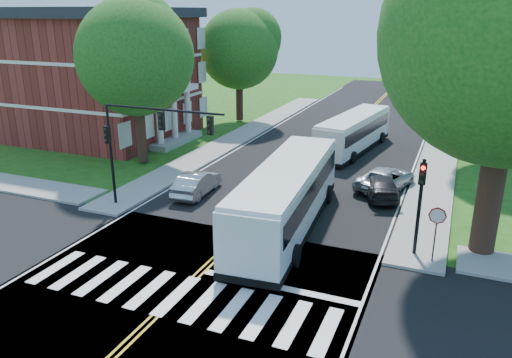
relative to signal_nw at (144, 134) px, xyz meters
The scene contains 23 objects.
ground 9.74m from the signal_nw, 47.67° to the right, with size 140.00×140.00×0.00m, color #1F4F13.
road 13.69m from the signal_nw, 63.16° to the left, with size 14.00×96.00×0.01m, color black.
cross_road 9.73m from the signal_nw, 47.67° to the right, with size 60.00×12.00×0.01m, color black.
center_line 17.20m from the signal_nw, 69.39° to the left, with size 0.36×70.00×0.01m, color gold.
edge_line_w 16.20m from the signal_nw, 93.47° to the left, with size 0.12×70.00×0.01m, color silver.
edge_line_e 20.54m from the signal_nw, 50.90° to the left, with size 0.12×70.00×0.01m, color silver.
crosswalk 10.07m from the signal_nw, 49.80° to the right, with size 12.60×3.00×0.01m, color silver.
stop_bar 11.40m from the signal_nw, 27.30° to the right, with size 6.60×0.40×0.01m, color silver.
sidewalk_nw 19.22m from the signal_nw, 97.50° to the left, with size 2.60×40.00×0.15m, color gray.
sidewalk_ne 23.75m from the signal_nw, 52.69° to the left, with size 2.60×40.00×0.15m, color gray.
tree_west_near 9.96m from the signal_nw, 126.70° to the left, with size 8.00×8.00×11.40m.
tree_west_far 24.27m from the signal_nw, 102.31° to the left, with size 7.60×7.60×10.67m.
tree_east_mid 24.94m from the signal_nw, 45.36° to the left, with size 8.40×8.40×11.93m.
tree_east_far 38.34m from the signal_nw, 61.33° to the left, with size 7.20×7.20×10.34m.
brick_building 21.08m from the signal_nw, 139.86° to the left, with size 20.00×13.00×10.80m.
signal_nw is the anchor object (origin of this frame).
signal_ne 14.13m from the signal_nw, ahead, with size 0.30×0.46×4.40m.
stop_sign 15.05m from the signal_nw, ahead, with size 0.76×0.08×2.53m.
bus_lead 8.18m from the signal_nw, ahead, with size 3.81×12.91×3.30m.
bus_follow 18.76m from the signal_nw, 65.40° to the left, with size 3.93×11.26×2.85m.
hatchback 5.09m from the signal_nw, 71.57° to the left, with size 1.49×4.27×1.41m, color #A6A9AD.
suv 14.85m from the signal_nw, 37.25° to the left, with size 2.26×4.91×1.36m, color #B0B2B7.
dark_sedan 14.01m from the signal_nw, 32.22° to the left, with size 1.84×4.52×1.31m, color black.
Camera 1 is at (9.32, -14.97, 10.52)m, focal length 35.00 mm.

